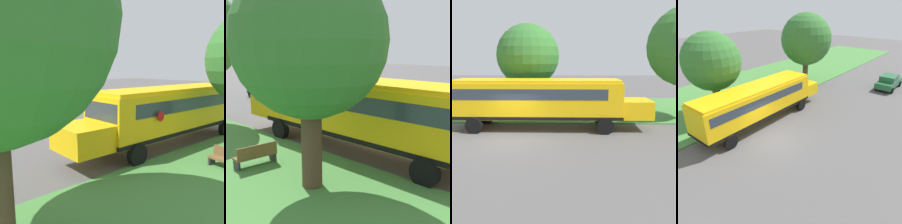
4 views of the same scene
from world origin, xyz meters
The scene contains 5 objects.
ground_plane centered at (0.00, 0.00, 0.00)m, with size 120.00×120.00×0.00m, color #565454.
grass_verge centered at (-10.00, 0.00, 0.04)m, with size 12.00×80.00×0.08m, color #47843D.
school_bus centered at (-2.77, 1.37, 1.92)m, with size 2.84×12.42×3.16m.
oak_tree_beside_bus centered at (-6.65, 0.03, 4.71)m, with size 4.70×4.70×7.03m.
park_bench centered at (-6.90, 2.84, 0.47)m, with size 1.64×0.63×0.92m.
Camera 3 is at (13.60, 3.18, 4.40)m, focal length 42.00 mm.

